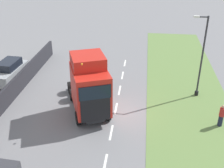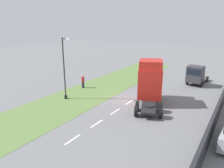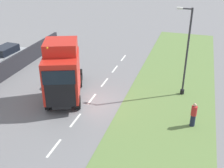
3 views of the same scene
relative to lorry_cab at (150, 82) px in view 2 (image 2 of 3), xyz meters
The scene contains 8 objects.
ground_plane 3.13m from the lorry_cab, behind, with size 120.00×120.00×0.00m, color slate.
grass_verge 8.30m from the lorry_cab, behind, with size 7.00×44.00×0.01m.
lane_markings 3.26m from the lorry_cab, 153.49° to the right, with size 0.16×21.00×0.00m.
boundary_wall 7.26m from the lorry_cab, ahead, with size 0.25×24.00×1.68m.
lorry_cab is the anchor object (origin of this frame).
flatbed_truck 10.43m from the lorry_cab, 74.08° to the left, with size 2.42×5.49×2.82m.
lamp_post 9.65m from the lorry_cab, 155.13° to the right, with size 1.29×0.33×7.09m.
pedestrian 9.99m from the lorry_cab, behind, with size 0.39×0.39×1.76m.
Camera 2 is at (10.55, -21.44, 8.87)m, focal length 35.00 mm.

